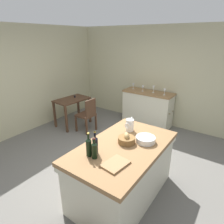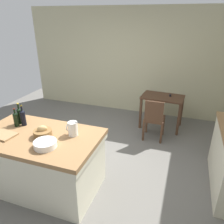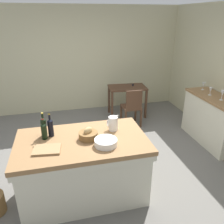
{
  "view_description": "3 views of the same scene",
  "coord_description": "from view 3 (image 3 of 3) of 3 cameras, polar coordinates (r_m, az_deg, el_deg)",
  "views": [
    {
      "loc": [
        -2.41,
        -1.91,
        2.31
      ],
      "look_at": [
        0.51,
        0.15,
        0.92
      ],
      "focal_mm": 31.16,
      "sensor_mm": 36.0,
      "label": 1
    },
    {
      "loc": [
        1.43,
        -2.77,
        2.37
      ],
      "look_at": [
        0.35,
        0.39,
        0.89
      ],
      "focal_mm": 34.76,
      "sensor_mm": 36.0,
      "label": 2
    },
    {
      "loc": [
        -0.6,
        -3.24,
        2.35
      ],
      "look_at": [
        0.25,
        0.22,
        0.83
      ],
      "focal_mm": 36.47,
      "sensor_mm": 36.0,
      "label": 3
    }
  ],
  "objects": [
    {
      "name": "wine_bottle_amber",
      "position": [
        3.12,
        -16.75,
        -3.48
      ],
      "size": [
        0.07,
        0.07,
        0.33
      ],
      "color": "black",
      "rests_on": "island_table"
    },
    {
      "name": "wine_bottle_green",
      "position": [
        3.04,
        -16.69,
        -4.52
      ],
      "size": [
        0.07,
        0.07,
        0.28
      ],
      "color": "black",
      "rests_on": "island_table"
    },
    {
      "name": "wine_glass_right",
      "position": [
        5.04,
        21.96,
        6.35
      ],
      "size": [
        0.07,
        0.07,
        0.15
      ],
      "color": "white",
      "rests_on": "side_cabinet"
    },
    {
      "name": "wash_bowl",
      "position": [
        2.81,
        -1.57,
        -7.59
      ],
      "size": [
        0.28,
        0.28,
        0.08
      ],
      "primitive_type": "cylinder",
      "color": "white",
      "rests_on": "island_table"
    },
    {
      "name": "cutting_board",
      "position": [
        2.83,
        -16.0,
        -9.02
      ],
      "size": [
        0.34,
        0.27,
        0.02
      ],
      "primitive_type": "cube",
      "rotation": [
        0.0,
        0.0,
        -0.12
      ],
      "color": "#99754C",
      "rests_on": "island_table"
    },
    {
      "name": "island_table",
      "position": [
        3.2,
        -7.17,
        -13.09
      ],
      "size": [
        1.69,
        1.0,
        0.87
      ],
      "color": "olive",
      "rests_on": "ground"
    },
    {
      "name": "side_cabinet",
      "position": [
        4.85,
        23.84,
        -1.83
      ],
      "size": [
        0.52,
        1.36,
        0.94
      ],
      "color": "olive",
      "rests_on": "ground"
    },
    {
      "name": "wine_bottle_dark",
      "position": [
        3.08,
        -15.16,
        -3.66
      ],
      "size": [
        0.07,
        0.07,
        0.32
      ],
      "color": "black",
      "rests_on": "island_table"
    },
    {
      "name": "ground_plane",
      "position": [
        4.04,
        -2.74,
        -12.46
      ],
      "size": [
        6.76,
        6.76,
        0.0
      ],
      "primitive_type": "plane",
      "color": "#66635E"
    },
    {
      "name": "wine_glass_left",
      "position": [
        4.54,
        25.97,
        4.24
      ],
      "size": [
        0.07,
        0.07,
        0.18
      ],
      "color": "white",
      "rests_on": "side_cabinet"
    },
    {
      "name": "bread_basket",
      "position": [
        2.96,
        -5.98,
        -5.7
      ],
      "size": [
        0.25,
        0.25,
        0.16
      ],
      "color": "brown",
      "rests_on": "island_table"
    },
    {
      "name": "writing_desk",
      "position": [
        5.61,
        3.83,
        5.14
      ],
      "size": [
        0.94,
        0.63,
        0.8
      ],
      "color": "#472D1E",
      "rests_on": "ground"
    },
    {
      "name": "wine_glass_middle",
      "position": [
        4.75,
        23.49,
        5.12
      ],
      "size": [
        0.07,
        0.07,
        0.15
      ],
      "color": "white",
      "rests_on": "side_cabinet"
    },
    {
      "name": "wooden_chair",
      "position": [
        5.09,
        5.03,
        1.39
      ],
      "size": [
        0.4,
        0.4,
        0.88
      ],
      "color": "#472D1E",
      "rests_on": "ground"
    },
    {
      "name": "pitcher",
      "position": [
        3.14,
        0.25,
        -2.83
      ],
      "size": [
        0.17,
        0.13,
        0.24
      ],
      "color": "white",
      "rests_on": "island_table"
    },
    {
      "name": "wall_back",
      "position": [
        5.96,
        -7.95,
        12.72
      ],
      "size": [
        5.32,
        0.12,
        2.6
      ],
      "primitive_type": "cube",
      "color": "#B7B28E",
      "rests_on": "ground"
    }
  ]
}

